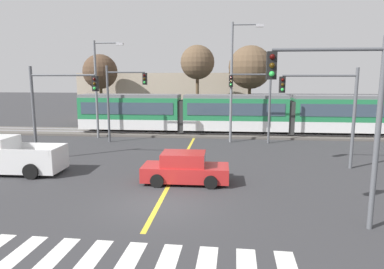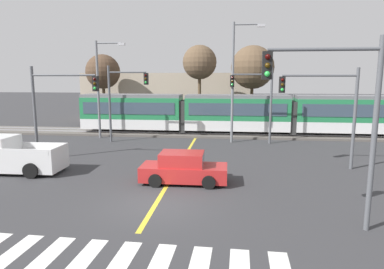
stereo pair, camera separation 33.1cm
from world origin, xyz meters
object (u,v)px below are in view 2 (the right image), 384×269
at_px(pickup_truck, 11,157).
at_px(traffic_light_far_left, 122,93).
at_px(sedan_crossing, 184,169).
at_px(street_lamp_west, 101,83).
at_px(bare_tree_far_west, 103,72).
at_px(traffic_light_mid_right, 328,102).
at_px(traffic_light_mid_left, 56,99).
at_px(bare_tree_west, 200,63).
at_px(street_lamp_centre, 236,76).
at_px(traffic_light_near_right, 338,105).
at_px(bare_tree_east, 253,67).
at_px(light_rail_tram, 237,113).
at_px(traffic_light_far_right, 257,95).

distance_m(pickup_truck, traffic_light_far_left, 10.39).
height_order(sedan_crossing, street_lamp_west, street_lamp_west).
bearing_deg(bare_tree_far_west, traffic_light_mid_right, -40.30).
bearing_deg(traffic_light_mid_left, street_lamp_west, 92.37).
bearing_deg(bare_tree_west, pickup_truck, -116.20).
height_order(street_lamp_west, street_lamp_centre, street_lamp_centre).
xyz_separation_m(traffic_light_near_right, traffic_light_mid_left, (-14.02, 8.25, -0.41)).
bearing_deg(traffic_light_mid_left, traffic_light_mid_right, -0.38).
relative_size(pickup_truck, bare_tree_east, 0.65).
xyz_separation_m(sedan_crossing, traffic_light_near_right, (5.68, -4.53, 3.53)).
bearing_deg(traffic_light_near_right, bare_tree_west, 106.18).
bearing_deg(traffic_light_near_right, light_rail_tram, 98.82).
distance_m(traffic_light_mid_left, street_lamp_west, 8.19).
xyz_separation_m(pickup_truck, traffic_light_mid_right, (17.14, 2.84, 2.94)).
bearing_deg(bare_tree_far_west, bare_tree_west, -7.65).
relative_size(traffic_light_mid_right, street_lamp_centre, 0.61).
xyz_separation_m(traffic_light_mid_right, street_lamp_west, (-16.22, 8.24, 0.89)).
distance_m(light_rail_tram, traffic_light_far_right, 4.26).
xyz_separation_m(pickup_truck, bare_tree_far_west, (-1.88, 18.97, 4.85)).
bearing_deg(bare_tree_west, sedan_crossing, -87.03).
height_order(traffic_light_mid_left, bare_tree_east, bare_tree_east).
distance_m(sedan_crossing, bare_tree_far_west, 23.38).
bearing_deg(street_lamp_centre, traffic_light_mid_right, -55.68).
distance_m(traffic_light_near_right, bare_tree_east, 24.45).
distance_m(light_rail_tram, traffic_light_mid_right, 11.93).
xyz_separation_m(traffic_light_mid_right, bare_tree_far_west, (-19.03, 16.13, 1.92)).
bearing_deg(bare_tree_far_west, traffic_light_mid_left, -78.89).
height_order(traffic_light_mid_right, bare_tree_east, bare_tree_east).
distance_m(traffic_light_near_right, traffic_light_mid_right, 8.37).
distance_m(traffic_light_near_right, street_lamp_centre, 15.84).
distance_m(pickup_truck, street_lamp_centre, 16.44).
distance_m(traffic_light_mid_right, bare_tree_west, 17.22).
xyz_separation_m(bare_tree_far_west, bare_tree_east, (15.80, 0.06, 0.42)).
xyz_separation_m(traffic_light_mid_left, traffic_light_far_left, (2.06, 6.41, 0.10)).
xyz_separation_m(sedan_crossing, bare_tree_east, (4.33, 19.81, 5.42)).
bearing_deg(bare_tree_west, traffic_light_far_right, -55.62).
bearing_deg(traffic_light_far_right, sedan_crossing, -111.28).
relative_size(street_lamp_west, bare_tree_east, 0.97).
bearing_deg(street_lamp_centre, sedan_crossing, -103.05).
bearing_deg(sedan_crossing, traffic_light_mid_right, 25.58).
relative_size(light_rail_tram, traffic_light_mid_left, 4.84).
relative_size(traffic_light_far_left, bare_tree_far_west, 0.80).
xyz_separation_m(traffic_light_far_right, traffic_light_near_right, (1.48, -15.33, 0.42)).
distance_m(traffic_light_far_right, traffic_light_mid_left, 14.40).
bearing_deg(street_lamp_west, traffic_light_mid_left, -87.63).
height_order(street_lamp_centre, bare_tree_east, street_lamp_centre).
height_order(traffic_light_mid_left, traffic_light_far_left, traffic_light_far_left).
xyz_separation_m(light_rail_tram, bare_tree_east, (1.58, 5.41, 4.07)).
bearing_deg(traffic_light_far_right, bare_tree_far_west, 150.29).
distance_m(traffic_light_far_left, street_lamp_west, 3.05).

